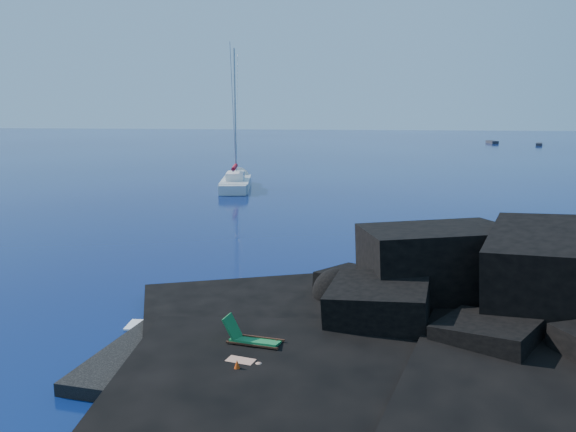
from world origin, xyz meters
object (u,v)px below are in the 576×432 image
deck_chair (255,334)px  distant_boat_a (492,143)px  sunbather (241,364)px  marker_cone (237,369)px  distant_boat_b (539,145)px  sailboat (236,188)px

deck_chair → distant_boat_a: size_ratio=0.35×
sunbather → marker_cone: size_ratio=3.43×
marker_cone → sunbather: bearing=92.3°
sunbather → distant_boat_b: bearing=83.5°
marker_cone → distant_boat_a: (28.93, 116.60, -0.60)m
sunbather → marker_cone: 0.46m
sailboat → deck_chair: sailboat is taller
distant_boat_a → marker_cone: bearing=-111.7°
deck_chair → distant_boat_b: 114.51m
sunbather → marker_cone: bearing=-75.6°
marker_cone → deck_chair: bearing=85.2°
deck_chair → sailboat: bearing=113.5°
sunbather → marker_cone: (0.02, -0.46, 0.07)m
marker_cone → distant_boat_b: marker_cone is taller
distant_boat_a → distant_boat_b: (8.01, -6.57, 0.00)m
distant_boat_b → sunbather: bearing=-93.9°
sailboat → distant_boat_b: sailboat is taller
deck_chair → sunbather: 1.20m
distant_boat_a → deck_chair: bearing=-111.8°
distant_boat_b → marker_cone: bearing=-93.8°
sailboat → distant_boat_b: 86.37m
sunbather → sailboat: bearing=116.2°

